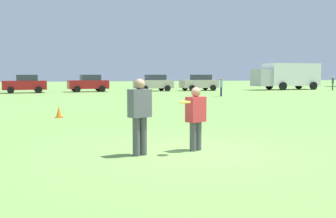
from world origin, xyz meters
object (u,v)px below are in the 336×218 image
(player_thrower, at_px, (140,112))
(parked_car_near_right, at_px, (154,83))
(frisbee, at_px, (185,102))
(bystander_sideline_watcher, at_px, (221,86))
(player_defender, at_px, (196,115))
(parked_car_far_right, at_px, (199,83))
(bystander_far_jogger, at_px, (333,82))
(traffic_cone, at_px, (59,112))
(box_truck, at_px, (287,75))
(parked_car_mid_right, at_px, (89,83))
(parked_car_center, at_px, (25,84))

(player_thrower, xyz_separation_m, parked_car_near_right, (10.51, 35.33, -0.08))
(frisbee, distance_m, bystander_sideline_watcher, 26.15)
(player_defender, relative_size, parked_car_far_right, 0.36)
(player_defender, distance_m, bystander_far_jogger, 42.45)
(bystander_far_jogger, bearing_deg, parked_car_far_right, 164.58)
(bystander_sideline_watcher, distance_m, bystander_far_jogger, 19.50)
(traffic_cone, bearing_deg, frisbee, -76.59)
(player_thrower, height_order, box_truck, box_truck)
(parked_car_mid_right, height_order, bystander_far_jogger, parked_car_mid_right)
(box_truck, bearing_deg, parked_car_far_right, 177.32)
(player_thrower, bearing_deg, parked_car_far_right, 65.67)
(player_defender, relative_size, frisbee, 5.73)
(parked_car_near_right, xyz_separation_m, parked_car_far_right, (5.32, -0.34, 0.00))
(player_thrower, relative_size, frisbee, 6.53)
(traffic_cone, distance_m, parked_car_near_right, 28.57)
(parked_car_center, xyz_separation_m, box_truck, (30.09, -0.46, 0.83))
(player_thrower, relative_size, parked_car_center, 0.41)
(player_thrower, height_order, bystander_sideline_watcher, player_thrower)
(bystander_sideline_watcher, bearing_deg, parked_car_far_right, 76.33)
(player_defender, xyz_separation_m, box_truck, (25.60, 34.29, 0.89))
(parked_car_far_right, bearing_deg, frisbee, -112.81)
(parked_car_center, bearing_deg, player_defender, -82.63)
(player_thrower, distance_m, player_defender, 1.47)
(player_defender, bearing_deg, traffic_cone, 106.57)
(player_thrower, xyz_separation_m, bystander_sideline_watcher, (12.92, 23.04, -0.12))
(player_defender, height_order, parked_car_center, parked_car_center)
(parked_car_near_right, bearing_deg, parked_car_center, -178.29)
(traffic_cone, relative_size, bystander_sideline_watcher, 0.31)
(parked_car_near_right, height_order, bystander_sideline_watcher, parked_car_near_right)
(player_defender, height_order, box_truck, box_truck)
(player_defender, bearing_deg, frisbee, -137.05)
(player_thrower, height_order, player_defender, player_thrower)
(player_defender, xyz_separation_m, parked_car_near_right, (9.06, 35.15, 0.06))
(player_thrower, xyz_separation_m, bystander_far_jogger, (30.79, 30.86, -0.07))
(player_defender, relative_size, bystander_sideline_watcher, 1.00)
(frisbee, height_order, parked_car_mid_right, parked_car_mid_right)
(parked_car_center, bearing_deg, parked_car_mid_right, 7.52)
(player_thrower, xyz_separation_m, box_truck, (27.05, 34.47, 0.75))
(player_thrower, bearing_deg, box_truck, 51.87)
(player_defender, relative_size, box_truck, 0.18)
(parked_car_center, height_order, parked_car_mid_right, same)
(traffic_cone, height_order, box_truck, box_truck)
(player_defender, distance_m, parked_car_center, 35.04)
(bystander_sideline_watcher, bearing_deg, player_thrower, -119.28)
(parked_car_far_right, distance_m, bystander_sideline_watcher, 12.29)
(parked_car_near_right, bearing_deg, player_thrower, -106.57)
(box_truck, relative_size, bystander_far_jogger, 5.25)
(parked_car_center, xyz_separation_m, parked_car_far_right, (18.86, 0.07, 0.00))
(parked_car_near_right, xyz_separation_m, box_truck, (16.55, -0.86, 0.83))
(parked_car_far_right, bearing_deg, bystander_sideline_watcher, -103.67)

